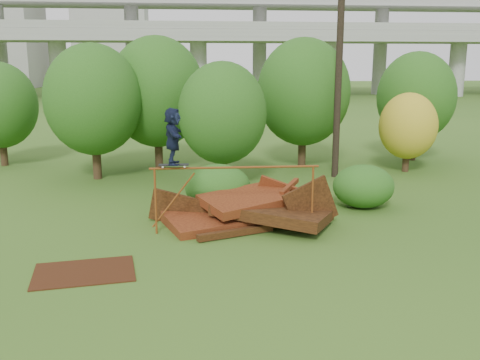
{
  "coord_description": "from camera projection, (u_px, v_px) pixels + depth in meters",
  "views": [
    {
      "loc": [
        -2.37,
        -12.38,
        4.82
      ],
      "look_at": [
        -0.8,
        2.0,
        1.6
      ],
      "focal_mm": 40.0,
      "sensor_mm": 36.0,
      "label": 1
    }
  ],
  "objects": [
    {
      "name": "freeway_overpass",
      "position": [
        197.0,
        20.0,
        72.12
      ],
      "size": [
        160.0,
        15.0,
        13.7
      ],
      "color": "gray",
      "rests_on": "ground"
    },
    {
      "name": "tree_4",
      "position": [
        408.0,
        126.0,
        23.48
      ],
      "size": [
        2.54,
        2.54,
        3.5
      ],
      "color": "black",
      "rests_on": "ground"
    },
    {
      "name": "flat_plate",
      "position": [
        84.0,
        272.0,
        12.44
      ],
      "size": [
        2.5,
        1.94,
        0.03
      ],
      "primitive_type": "cube",
      "rotation": [
        0.0,
        0.0,
        0.14
      ],
      "color": "#381B0C",
      "rests_on": "ground"
    },
    {
      "name": "grind_rail",
      "position": [
        235.0,
        181.0,
        15.14
      ],
      "size": [
        4.8,
        0.19,
        1.93
      ],
      "color": "brown",
      "rests_on": "ground"
    },
    {
      "name": "building_right",
      "position": [
        111.0,
        15.0,
        107.56
      ],
      "size": [
        14.0,
        14.0,
        28.0
      ],
      "primitive_type": "cube",
      "color": "#9E9E99",
      "rests_on": "ground"
    },
    {
      "name": "scrap_pile",
      "position": [
        248.0,
        211.0,
        16.09
      ],
      "size": [
        5.74,
        3.56,
        1.87
      ],
      "color": "#3E150B",
      "rests_on": "ground"
    },
    {
      "name": "tree_3",
      "position": [
        303.0,
        92.0,
        24.33
      ],
      "size": [
        4.25,
        4.25,
        5.9
      ],
      "color": "black",
      "rests_on": "ground"
    },
    {
      "name": "ground",
      "position": [
        281.0,
        259.0,
        13.31
      ],
      "size": [
        240.0,
        240.0,
        0.0
      ],
      "primitive_type": "plane",
      "color": "#2D5116",
      "rests_on": "ground"
    },
    {
      "name": "utility_pole",
      "position": [
        339.0,
        63.0,
        21.8
      ],
      "size": [
        1.4,
        0.28,
        9.37
      ],
      "color": "black",
      "rests_on": "ground"
    },
    {
      "name": "tree_2",
      "position": [
        223.0,
        113.0,
        20.6
      ],
      "size": [
        3.44,
        3.44,
        4.85
      ],
      "color": "black",
      "rests_on": "ground"
    },
    {
      "name": "tree_1",
      "position": [
        157.0,
        92.0,
        23.75
      ],
      "size": [
        4.28,
        4.28,
        5.95
      ],
      "color": "black",
      "rests_on": "ground"
    },
    {
      "name": "shrub_left",
      "position": [
        218.0,
        187.0,
        17.69
      ],
      "size": [
        2.18,
        2.02,
        1.51
      ],
      "primitive_type": "ellipsoid",
      "color": "#1E4A13",
      "rests_on": "ground"
    },
    {
      "name": "skateboard",
      "position": [
        174.0,
        165.0,
        14.9
      ],
      "size": [
        0.84,
        0.25,
        0.09
      ],
      "rotation": [
        0.0,
        0.0,
        -0.03
      ],
      "color": "black",
      "rests_on": "grind_rail"
    },
    {
      "name": "tree_0",
      "position": [
        93.0,
        100.0,
        21.73
      ],
      "size": [
        3.95,
        3.95,
        5.57
      ],
      "color": "black",
      "rests_on": "ground"
    },
    {
      "name": "shrub_right",
      "position": [
        363.0,
        186.0,
        17.9
      ],
      "size": [
        2.05,
        1.88,
        1.45
      ],
      "primitive_type": "ellipsoid",
      "color": "#1E4A13",
      "rests_on": "ground"
    },
    {
      "name": "skater",
      "position": [
        173.0,
        136.0,
        14.72
      ],
      "size": [
        0.47,
        1.46,
        1.57
      ],
      "primitive_type": "imported",
      "rotation": [
        0.0,
        0.0,
        1.58
      ],
      "color": "#151C36",
      "rests_on": "skateboard"
    },
    {
      "name": "tree_5",
      "position": [
        416.0,
        97.0,
        26.02
      ],
      "size": [
        3.78,
        3.78,
        5.31
      ],
      "color": "black",
      "rests_on": "ground"
    }
  ]
}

